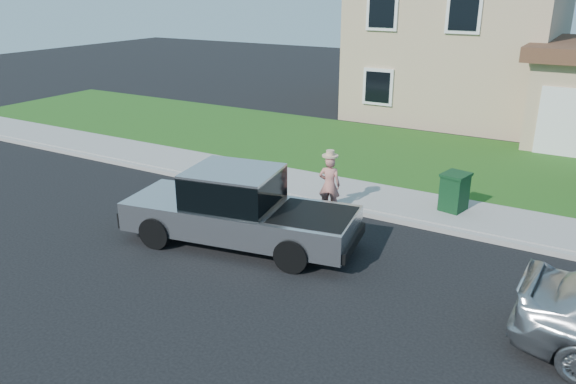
# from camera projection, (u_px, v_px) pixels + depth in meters

# --- Properties ---
(ground) EXTENTS (80.00, 80.00, 0.00)m
(ground) POSITION_uv_depth(u_px,v_px,m) (261.00, 247.00, 12.67)
(ground) COLOR black
(ground) RESTS_ON ground
(curb) EXTENTS (40.00, 0.20, 0.12)m
(curb) POSITION_uv_depth(u_px,v_px,m) (354.00, 211.00, 14.53)
(curb) COLOR gray
(curb) RESTS_ON ground
(sidewalk) EXTENTS (40.00, 2.00, 0.15)m
(sidewalk) POSITION_uv_depth(u_px,v_px,m) (370.00, 197.00, 15.42)
(sidewalk) COLOR gray
(sidewalk) RESTS_ON ground
(lawn) EXTENTS (40.00, 7.00, 0.10)m
(lawn) POSITION_uv_depth(u_px,v_px,m) (421.00, 158.00, 19.08)
(lawn) COLOR #1D4B15
(lawn) RESTS_ON ground
(house) EXTENTS (14.00, 11.30, 6.85)m
(house) POSITION_uv_depth(u_px,v_px,m) (490.00, 44.00, 24.25)
(house) COLOR tan
(house) RESTS_ON ground
(pickup_truck) EXTENTS (5.58, 2.68, 1.76)m
(pickup_truck) POSITION_uv_depth(u_px,v_px,m) (239.00, 210.00, 12.58)
(pickup_truck) COLOR black
(pickup_truck) RESTS_ON ground
(woman) EXTENTS (0.63, 0.49, 1.69)m
(woman) POSITION_uv_depth(u_px,v_px,m) (329.00, 184.00, 14.30)
(woman) COLOR tan
(woman) RESTS_ON ground
(trash_bin) EXTENTS (0.73, 0.80, 0.98)m
(trash_bin) POSITION_uv_depth(u_px,v_px,m) (454.00, 191.00, 14.22)
(trash_bin) COLOR #0D3217
(trash_bin) RESTS_ON sidewalk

